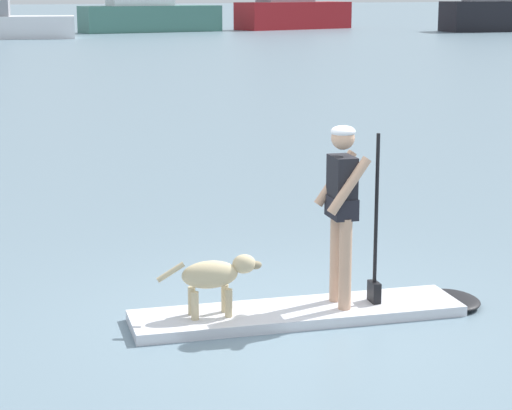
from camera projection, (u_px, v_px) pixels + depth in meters
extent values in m
plane|color=slate|center=(297.00, 318.00, 9.28)|extent=(400.00, 400.00, 0.00)
cube|color=silver|center=(297.00, 313.00, 9.27)|extent=(3.24, 1.19, 0.10)
ellipsoid|color=black|center=(450.00, 300.00, 9.66)|extent=(0.66, 0.77, 0.10)
cylinder|color=tan|center=(336.00, 257.00, 9.39)|extent=(0.12, 0.12, 0.88)
cylinder|color=tan|center=(345.00, 264.00, 9.15)|extent=(0.12, 0.12, 0.88)
cube|color=black|center=(342.00, 207.00, 9.16)|extent=(0.27, 0.39, 0.20)
cube|color=black|center=(342.00, 186.00, 9.11)|extent=(0.25, 0.37, 0.57)
sphere|color=tan|center=(343.00, 138.00, 9.01)|extent=(0.22, 0.22, 0.22)
ellipsoid|color=white|center=(343.00, 131.00, 9.00)|extent=(0.23, 0.23, 0.11)
cylinder|color=tan|center=(335.00, 178.00, 9.28)|extent=(0.43, 0.15, 0.54)
cylinder|color=tan|center=(349.00, 186.00, 8.92)|extent=(0.43, 0.15, 0.54)
cylinder|color=black|center=(376.00, 219.00, 9.27)|extent=(0.04, 0.04, 1.65)
cube|color=black|center=(374.00, 292.00, 9.43)|extent=(0.11, 0.19, 0.20)
ellipsoid|color=#CCB78C|center=(210.00, 275.00, 8.96)|extent=(0.55, 0.29, 0.26)
ellipsoid|color=#CCB78C|center=(244.00, 264.00, 9.03)|extent=(0.24, 0.19, 0.18)
ellipsoid|color=gray|center=(255.00, 265.00, 9.06)|extent=(0.13, 0.10, 0.08)
cylinder|color=#CCB78C|center=(171.00, 272.00, 8.86)|extent=(0.27, 0.09, 0.18)
cylinder|color=#CCB78C|center=(225.00, 298.00, 9.13)|extent=(0.07, 0.07, 0.27)
cylinder|color=#CCB78C|center=(229.00, 303.00, 8.99)|extent=(0.07, 0.07, 0.27)
cylinder|color=#CCB78C|center=(192.00, 301.00, 9.05)|extent=(0.07, 0.07, 0.27)
cylinder|color=#CCB78C|center=(195.00, 306.00, 8.91)|extent=(0.07, 0.07, 0.27)
cube|color=#3F7266|center=(151.00, 19.00, 71.29)|extent=(10.45, 3.52, 1.89)
cube|color=maroon|center=(294.00, 16.00, 76.56)|extent=(10.00, 4.85, 2.08)
cube|color=black|center=(497.00, 16.00, 72.41)|extent=(8.38, 4.08, 2.19)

